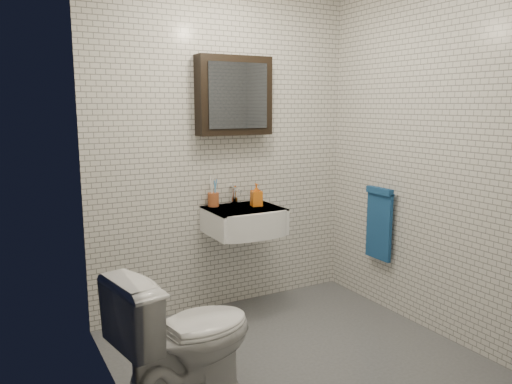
{
  "coord_description": "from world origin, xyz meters",
  "views": [
    {
      "loc": [
        -1.68,
        -2.56,
        1.63
      ],
      "look_at": [
        -0.02,
        0.45,
        1.03
      ],
      "focal_mm": 35.0,
      "sensor_mm": 36.0,
      "label": 1
    }
  ],
  "objects": [
    {
      "name": "toothbrush_cup",
      "position": [
        -0.13,
        0.94,
        0.91
      ],
      "size": [
        0.11,
        0.11,
        0.24
      ],
      "rotation": [
        0.0,
        0.0,
        -0.43
      ],
      "color": "#A24F28",
      "rests_on": "washbasin"
    },
    {
      "name": "faucet",
      "position": [
        0.05,
        0.93,
        0.92
      ],
      "size": [
        0.06,
        0.2,
        0.15
      ],
      "color": "silver",
      "rests_on": "washbasin"
    },
    {
      "name": "mirror_cabinet",
      "position": [
        0.05,
        0.93,
        1.7
      ],
      "size": [
        0.6,
        0.15,
        0.6
      ],
      "color": "black",
      "rests_on": "room_shell"
    },
    {
      "name": "washbasin",
      "position": [
        0.05,
        0.73,
        0.76
      ],
      "size": [
        0.55,
        0.5,
        0.2
      ],
      "color": "white",
      "rests_on": "room_shell"
    },
    {
      "name": "towel_rail",
      "position": [
        1.04,
        0.35,
        0.72
      ],
      "size": [
        0.09,
        0.3,
        0.58
      ],
      "color": "silver",
      "rests_on": "room_shell"
    },
    {
      "name": "toilet",
      "position": [
        -0.8,
        -0.17,
        0.4
      ],
      "size": [
        0.84,
        0.58,
        0.79
      ],
      "primitive_type": "imported",
      "rotation": [
        0.0,
        0.0,
        1.75
      ],
      "color": "silver",
      "rests_on": "ground"
    },
    {
      "name": "room_shell",
      "position": [
        0.0,
        0.0,
        1.47
      ],
      "size": [
        2.22,
        2.02,
        2.51
      ],
      "color": "silver",
      "rests_on": "ground"
    },
    {
      "name": "ground",
      "position": [
        0.0,
        0.0,
        0.01
      ],
      "size": [
        2.2,
        2.0,
        0.01
      ],
      "primitive_type": "cube",
      "color": "#4D5054",
      "rests_on": "ground"
    },
    {
      "name": "soap_bottle",
      "position": [
        0.17,
        0.79,
        0.94
      ],
      "size": [
        0.09,
        0.09,
        0.18
      ],
      "primitive_type": "imported",
      "rotation": [
        0.0,
        0.0,
        -0.16
      ],
      "color": "orange",
      "rests_on": "washbasin"
    }
  ]
}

